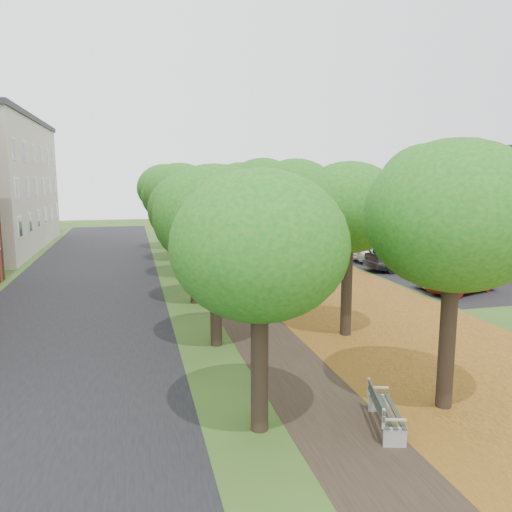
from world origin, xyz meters
TOP-DOWN VIEW (x-y plane):
  - ground at (0.00, 0.00)m, footprint 120.00×120.00m
  - street_asphalt at (-7.50, 15.00)m, footprint 8.00×70.00m
  - footpath at (0.00, 15.00)m, footprint 3.20×70.00m
  - leaf_verge at (5.00, 15.00)m, footprint 7.50×70.00m
  - parking_lot at (13.50, 16.00)m, footprint 9.00×16.00m
  - tree_row_west at (-2.20, 15.00)m, footprint 4.17×34.17m
  - tree_row_east at (2.60, 15.00)m, footprint 4.17×34.17m
  - bench at (0.59, -0.65)m, footprint 0.99×1.87m
  - car_silver at (11.00, 11.82)m, footprint 3.64×1.58m
  - car_red at (11.00, 10.74)m, footprint 4.25×2.71m
  - car_grey at (11.50, 17.06)m, footprint 5.36×2.50m
  - car_white at (11.88, 20.28)m, footprint 4.95×2.44m

SIDE VIEW (x-z plane):
  - ground at x=0.00m, z-range 0.00..0.00m
  - street_asphalt at x=-7.50m, z-range 0.00..0.01m
  - parking_lot at x=13.50m, z-range 0.00..0.01m
  - footpath at x=0.00m, z-range 0.00..0.01m
  - leaf_verge at x=5.00m, z-range 0.00..0.01m
  - bench at x=0.59m, z-range 0.02..0.87m
  - car_silver at x=11.00m, z-range 0.00..1.22m
  - car_red at x=11.00m, z-range 0.00..1.32m
  - car_white at x=11.88m, z-range 0.00..1.35m
  - car_grey at x=11.50m, z-range 0.00..1.51m
  - tree_row_west at x=-2.20m, z-range 1.36..7.68m
  - tree_row_east at x=2.60m, z-range 1.36..7.68m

